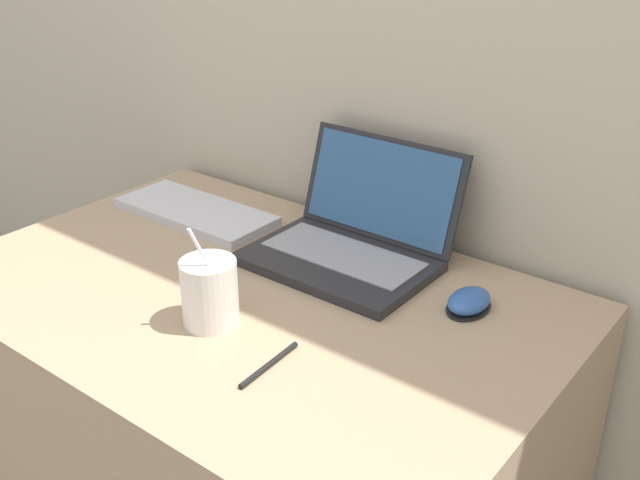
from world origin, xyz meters
TOP-DOWN VIEW (x-y plane):
  - desk at (0.00, 0.37)m, footprint 1.13×0.74m
  - laptop at (0.07, 0.59)m, footprint 0.35×0.30m
  - drink_cup at (0.03, 0.25)m, footprint 0.09×0.09m
  - computer_mouse at (0.35, 0.55)m, footprint 0.07×0.10m
  - external_keyboard at (-0.32, 0.54)m, footprint 0.37×0.16m
  - pen at (0.19, 0.21)m, footprint 0.02×0.14m

SIDE VIEW (x-z plane):
  - desk at x=0.00m, z-range 0.00..0.71m
  - pen at x=0.19m, z-range 0.71..0.71m
  - external_keyboard at x=-0.32m, z-range 0.71..0.73m
  - computer_mouse at x=0.35m, z-range 0.70..0.74m
  - laptop at x=0.07m, z-range 0.64..0.86m
  - drink_cup at x=0.03m, z-range 0.67..0.86m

